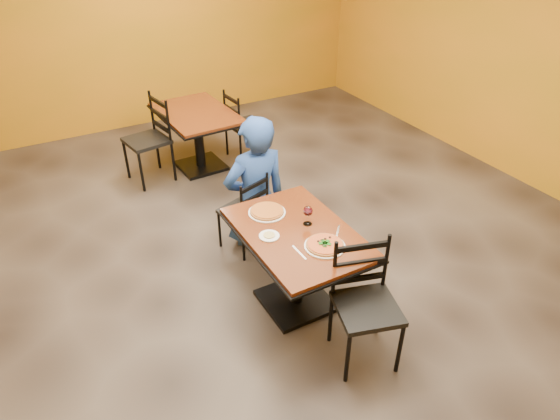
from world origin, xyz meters
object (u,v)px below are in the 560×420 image
pizza_main (325,245)px  plate_far (267,212)px  table_main (297,251)px  chair_main_near (367,309)px  chair_second_right (245,125)px  pizza_far (267,211)px  wine_glass (308,215)px  table_second (198,127)px  chair_main_far (243,211)px  side_plate (269,236)px  diner (255,182)px  chair_second_left (147,141)px  plate_main (325,246)px

pizza_main → plate_far: size_ratio=0.92×
table_main → chair_main_near: 0.76m
chair_second_right → pizza_far: (-0.94, -2.39, 0.32)m
pizza_far → wine_glass: bearing=-55.1°
chair_second_right → pizza_main: chair_second_right is taller
table_main → table_second: 2.75m
wine_glass → pizza_far: bearing=124.9°
chair_main_far → side_plate: (-0.19, -0.91, 0.35)m
diner → chair_main_far: bearing=16.2°
table_second → diner: diner is taller
table_main → chair_main_far: (-0.03, 0.95, -0.15)m
plate_far → side_plate: same height
chair_second_left → diner: (0.56, -1.74, 0.16)m
table_second → chair_main_near: bearing=-91.1°
table_main → pizza_main: (0.08, -0.27, 0.21)m
table_second → plate_far: plate_far is taller
chair_main_near → plate_far: bearing=118.4°
chair_main_near → side_plate: chair_main_near is taller
chair_main_far → diner: (0.16, 0.04, 0.25)m
side_plate → table_second: bearing=80.8°
plate_main → wine_glass: bearing=81.8°
diner → side_plate: (-0.36, -0.95, 0.09)m
chair_second_right → pizza_main: size_ratio=3.16×
table_main → plate_main: size_ratio=3.97×
table_second → pizza_main: bearing=-92.5°
chair_second_left → plate_far: bearing=-1.4°
chair_second_left → pizza_main: chair_second_left is taller
chair_second_left → side_plate: bearing=-5.2°
side_plate → wine_glass: 0.36m
table_main → chair_second_left: chair_second_left is taller
chair_main_near → chair_second_left: (-0.58, 3.48, 0.03)m
table_second → chair_main_near: chair_main_near is taller
chair_second_right → diner: (-0.72, -1.74, 0.22)m
table_main → pizza_far: size_ratio=4.39×
table_main → chair_second_left: bearing=99.0°
table_second → pizza_far: (-0.29, -2.39, 0.22)m
plate_main → pizza_main: pizza_main is taller
chair_main_near → wine_glass: size_ratio=5.35×
chair_second_right → wine_glass: bearing=159.9°
diner → table_main: bearing=83.6°
plate_main → table_main: bearing=105.8°
plate_far → pizza_far: size_ratio=1.11×
chair_second_left → chair_second_right: (1.28, 0.00, -0.06)m
chair_main_near → plate_main: 0.55m
pizza_far → wine_glass: wine_glass is taller
plate_main → pizza_far: size_ratio=1.11×
chair_second_right → pizza_far: chair_second_right is taller
side_plate → diner: bearing=69.5°
table_second → wine_glass: 2.71m
diner → pizza_far: size_ratio=4.74×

